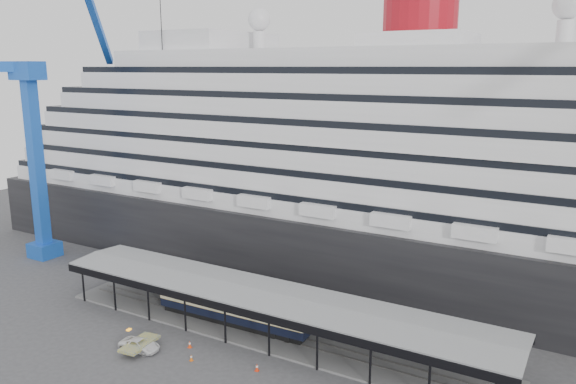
# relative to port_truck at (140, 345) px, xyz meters

# --- Properties ---
(ground) EXTENTS (200.00, 200.00, 0.00)m
(ground) POSITION_rel_port_truck_xyz_m (10.02, 5.21, -0.64)
(ground) COLOR #3E3E41
(ground) RESTS_ON ground
(cruise_ship) EXTENTS (130.00, 30.00, 43.90)m
(cruise_ship) POSITION_rel_port_truck_xyz_m (10.06, 37.21, 17.71)
(cruise_ship) COLOR black
(cruise_ship) RESTS_ON ground
(platform_canopy) EXTENTS (56.00, 9.18, 5.30)m
(platform_canopy) POSITION_rel_port_truck_xyz_m (10.02, 10.21, 1.72)
(platform_canopy) COLOR slate
(platform_canopy) RESTS_ON ground
(crane_blue) EXTENTS (22.63, 19.19, 47.60)m
(crane_blue) POSITION_rel_port_truck_xyz_m (-35.10, 15.83, 19.32)
(crane_blue) COLOR blue
(crane_blue) RESTS_ON ground
(port_truck) EXTENTS (4.81, 2.63, 1.28)m
(port_truck) POSITION_rel_port_truck_xyz_m (0.00, 0.00, 0.00)
(port_truck) COLOR white
(port_truck) RESTS_ON ground
(pullman_carriage) EXTENTS (20.32, 3.13, 19.89)m
(pullman_carriage) POSITION_rel_port_truck_xyz_m (5.24, 10.21, 1.80)
(pullman_carriage) COLOR black
(pullman_carriage) RESTS_ON ground
(traffic_cone_left) EXTENTS (0.43, 0.43, 0.80)m
(traffic_cone_left) POSITION_rel_port_truck_xyz_m (4.35, 3.23, -0.24)
(traffic_cone_left) COLOR #F23E0D
(traffic_cone_left) RESTS_ON ground
(traffic_cone_mid) EXTENTS (0.46, 0.46, 0.72)m
(traffic_cone_mid) POSITION_rel_port_truck_xyz_m (6.33, 1.09, -0.28)
(traffic_cone_mid) COLOR #E35E0C
(traffic_cone_mid) RESTS_ON ground
(traffic_cone_right) EXTENTS (0.46, 0.46, 0.81)m
(traffic_cone_right) POSITION_rel_port_truck_xyz_m (13.46, 2.85, -0.24)
(traffic_cone_right) COLOR red
(traffic_cone_right) RESTS_ON ground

